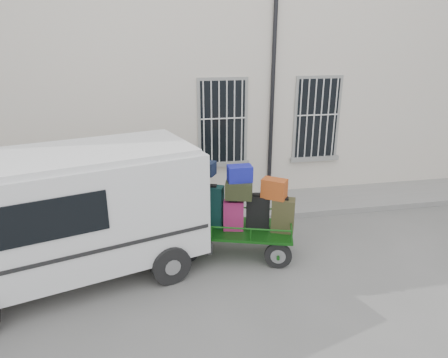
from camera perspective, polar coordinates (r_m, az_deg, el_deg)
ground at (r=8.99m, az=6.01°, el=-9.86°), size 80.00×80.00×0.00m
building at (r=13.26m, az=-0.56°, el=13.48°), size 24.00×5.15×6.00m
sidewalk at (r=10.86m, az=2.67°, el=-3.95°), size 24.00×1.70×0.15m
luggage_cart at (r=8.27m, az=1.31°, el=-4.49°), size 2.92×1.81×2.07m
van at (r=7.85m, az=-21.75°, el=-4.11°), size 5.34×3.43×2.51m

